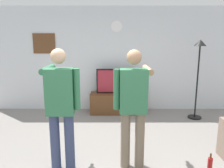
% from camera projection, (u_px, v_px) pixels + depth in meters
% --- Properties ---
extents(back_wall, '(6.40, 0.10, 2.70)m').
position_uv_depth(back_wall, '(110.00, 59.00, 5.87)').
color(back_wall, silver).
rests_on(back_wall, ground_plane).
extents(tv_stand, '(1.34, 0.52, 0.51)m').
position_uv_depth(tv_stand, '(117.00, 103.00, 5.75)').
color(tv_stand, brown).
rests_on(tv_stand, ground_plane).
extents(television, '(1.03, 0.07, 0.63)m').
position_uv_depth(television, '(117.00, 81.00, 5.68)').
color(television, black).
rests_on(television, tv_stand).
extents(wall_clock, '(0.28, 0.03, 0.28)m').
position_uv_depth(wall_clock, '(117.00, 26.00, 5.64)').
color(wall_clock, white).
extents(framed_picture, '(0.57, 0.04, 0.51)m').
position_uv_depth(framed_picture, '(45.00, 43.00, 5.74)').
color(framed_picture, brown).
extents(floor_lamp, '(0.32, 0.32, 1.87)m').
position_uv_depth(floor_lamp, '(199.00, 63.00, 5.14)').
color(floor_lamp, black).
rests_on(floor_lamp, ground_plane).
extents(person_standing_nearer_lamp, '(0.56, 0.78, 1.77)m').
position_uv_depth(person_standing_nearer_lamp, '(61.00, 104.00, 3.12)').
color(person_standing_nearer_lamp, '#384266').
rests_on(person_standing_nearer_lamp, ground_plane).
extents(person_standing_nearer_couch, '(0.57, 0.78, 1.76)m').
position_uv_depth(person_standing_nearer_couch, '(133.00, 103.00, 3.19)').
color(person_standing_nearer_couch, '#7A6B56').
rests_on(person_standing_nearer_couch, ground_plane).
extents(beverage_bottle, '(0.07, 0.07, 0.33)m').
position_uv_depth(beverage_bottle, '(210.00, 166.00, 3.13)').
color(beverage_bottle, maroon).
rests_on(beverage_bottle, ground_plane).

